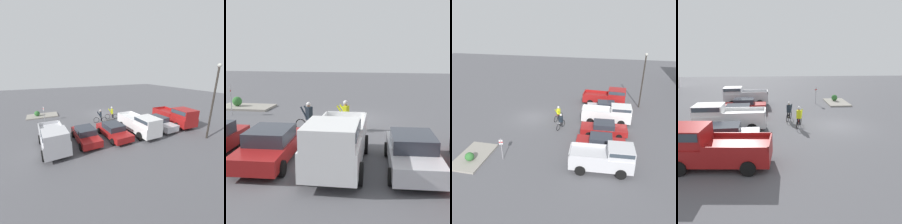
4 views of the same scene
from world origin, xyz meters
TOP-DOWN VIEW (x-y plane):
  - ground_plane at (0.00, 0.00)m, footprint 80.00×80.00m
  - pickup_truck_0 at (-6.08, 8.70)m, footprint 2.57×5.66m
  - sedan_0 at (-3.32, 8.51)m, footprint 2.12×4.69m
  - pickup_truck_1 at (-0.52, 8.98)m, footprint 2.22×5.40m
  - sedan_1 at (2.28, 8.48)m, footprint 2.16×4.71m
  - sedan_2 at (5.08, 8.32)m, footprint 1.99×4.43m
  - pickup_truck_2 at (7.87, 8.79)m, footprint 2.37×4.99m
  - cyclist_0 at (1.89, 3.93)m, footprint 1.66×0.65m
  - cyclist_1 at (-0.03, 3.23)m, footprint 1.75×0.68m
  - fire_lane_sign at (8.31, 0.33)m, footprint 0.12×0.29m
  - lamppost at (-5.83, 12.76)m, footprint 0.36×0.36m
  - curb_island at (8.52, -2.29)m, footprint 4.12×2.50m
  - shrub at (9.18, -2.18)m, footprint 0.73×0.73m

SIDE VIEW (x-z plane):
  - ground_plane at x=0.00m, z-range 0.00..0.00m
  - curb_island at x=8.52m, z-range 0.00..0.15m
  - shrub at x=9.18m, z-range 0.15..0.88m
  - sedan_1 at x=2.28m, z-range 0.00..1.37m
  - sedan_2 at x=5.08m, z-range 0.00..1.38m
  - sedan_0 at x=-3.32m, z-range 0.00..1.40m
  - cyclist_0 at x=1.89m, z-range -0.02..1.70m
  - cyclist_1 at x=-0.03m, z-range 0.01..1.76m
  - pickup_truck_1 at x=-0.52m, z-range 0.05..2.15m
  - pickup_truck_2 at x=7.87m, z-range 0.05..2.20m
  - pickup_truck_0 at x=-6.08m, z-range 0.03..2.27m
  - fire_lane_sign at x=8.31m, z-range 0.22..2.24m
  - lamppost at x=-5.83m, z-range 0.59..7.63m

